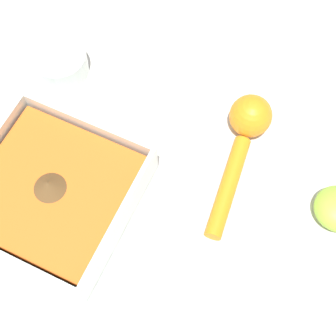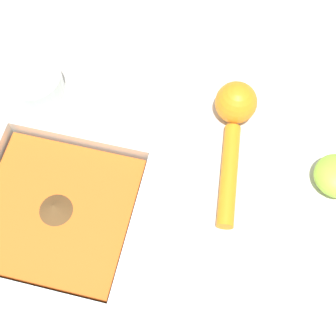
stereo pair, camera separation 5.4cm
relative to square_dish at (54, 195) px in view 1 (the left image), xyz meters
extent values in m
plane|color=beige|center=(0.03, -0.02, -0.03)|extent=(4.00, 4.00, 0.00)
cube|color=silver|center=(0.00, 0.00, -0.02)|extent=(0.21, 0.21, 0.01)
cube|color=silver|center=(0.00, 0.10, 0.01)|extent=(0.21, 0.01, 0.06)
cube|color=silver|center=(0.00, -0.10, 0.01)|extent=(0.21, 0.01, 0.06)
cube|color=silver|center=(-0.10, 0.00, 0.01)|extent=(0.01, 0.19, 0.06)
cube|color=orange|center=(0.00, 0.00, 0.00)|extent=(0.19, 0.19, 0.04)
cone|color=brown|center=(0.00, 0.00, 0.03)|extent=(0.04, 0.04, 0.02)
cylinder|color=silver|center=(0.11, -0.19, -0.01)|extent=(0.08, 0.08, 0.04)
cylinder|color=brown|center=(0.11, -0.19, -0.01)|extent=(0.08, 0.08, 0.02)
sphere|color=orange|center=(-0.19, -0.22, 0.00)|extent=(0.06, 0.06, 0.06)
cylinder|color=orange|center=(-0.20, -0.12, -0.02)|extent=(0.04, 0.15, 0.02)
camera|label=1|loc=(-0.23, 0.14, 0.58)|focal=50.00mm
camera|label=2|loc=(-0.18, 0.16, 0.58)|focal=50.00mm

